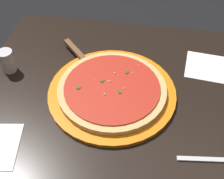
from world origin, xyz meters
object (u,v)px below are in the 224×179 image
fork (220,160)px  parmesan_shaker (7,61)px  napkin_loose_left (211,68)px  pizza_server (82,58)px  serving_plate (112,93)px  pizza (112,89)px

fork → parmesan_shaker: size_ratio=2.52×
napkin_loose_left → fork: bearing=-89.6°
pizza_server → parmesan_shaker: size_ratio=2.56×
napkin_loose_left → parmesan_shaker: size_ratio=2.14×
fork → parmesan_shaker: (-0.64, 0.23, 0.04)m
fork → parmesan_shaker: 0.67m
serving_plate → pizza_server: bearing=133.7°
serving_plate → fork: (0.30, -0.17, -0.00)m
serving_plate → parmesan_shaker: bearing=171.4°
pizza_server → pizza: bearing=-46.3°
serving_plate → pizza: size_ratio=1.18×
fork → pizza_server: bearing=144.2°
pizza → serving_plate: bearing=-67.9°
serving_plate → pizza_server: size_ratio=1.98×
pizza_server → parmesan_shaker: bearing=-161.3°
napkin_loose_left → fork: fork is taller
pizza_server → fork: size_ratio=1.01×
pizza → napkin_loose_left: bearing=29.1°
serving_plate → pizza: pizza is taller
pizza_server → fork: pizza_server is taller
pizza → pizza_server: (-0.12, 0.13, -0.00)m
pizza → fork: 0.35m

